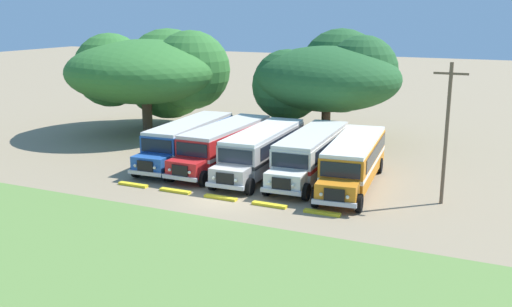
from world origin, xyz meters
The scene contains 15 objects.
ground_plane centered at (0.00, 0.00, 0.00)m, with size 220.00×220.00×0.00m, color #937F60.
foreground_grass_strip centered at (0.00, -8.92, 0.00)m, with size 80.00×11.62×0.01m, color olive.
parked_bus_slot_0 centered at (-6.09, 6.42, 1.58)m, with size 3.19×10.91×2.82m.
parked_bus_slot_1 centered at (-3.21, 6.44, 1.58)m, with size 2.74×10.85×2.82m.
parked_bus_slot_2 centered at (-0.21, 6.04, 1.58)m, with size 3.04×10.89×2.82m.
parked_bus_slot_3 centered at (3.06, 6.46, 1.58)m, with size 3.13×10.90×2.82m.
parked_bus_slot_4 centered at (6.07, 5.71, 1.58)m, with size 3.63×10.98×2.82m.
curb_wheelstop_0 centered at (-6.07, -0.20, 0.07)m, with size 2.00×0.36×0.15m, color yellow.
curb_wheelstop_1 centered at (-3.03, -0.20, 0.07)m, with size 2.00×0.36×0.15m, color yellow.
curb_wheelstop_2 centered at (0.00, -0.20, 0.07)m, with size 2.00×0.36×0.15m, color yellow.
curb_wheelstop_3 centered at (3.03, -0.20, 0.07)m, with size 2.00×0.36×0.15m, color yellow.
curb_wheelstop_4 centered at (6.07, -0.20, 0.07)m, with size 2.00×0.36×0.15m, color yellow.
broad_shade_tree centered at (0.67, 17.43, 5.26)m, with size 11.75×12.61×9.02m.
secondary_tree centered at (-14.63, 14.84, 5.23)m, with size 13.68×14.64×8.90m.
utility_pole centered at (11.51, 4.28, 4.16)m, with size 1.80×0.20×7.80m.
Camera 1 is at (15.17, -28.10, 10.43)m, focal length 41.02 mm.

